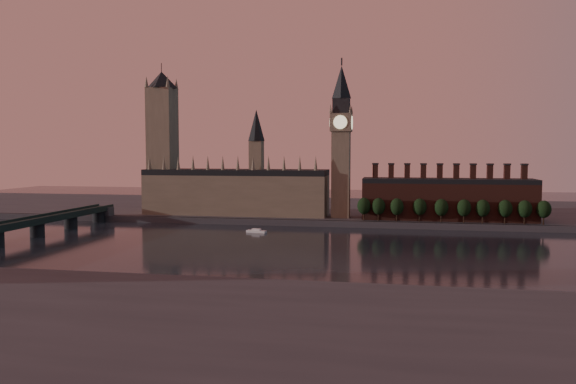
# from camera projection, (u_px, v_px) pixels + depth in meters

# --- Properties ---
(ground) EXTENTS (900.00, 900.00, 0.00)m
(ground) POSITION_uv_depth(u_px,v_px,m) (300.00, 251.00, 275.59)
(ground) COLOR black
(ground) RESTS_ON ground
(north_bank) EXTENTS (900.00, 182.00, 4.00)m
(north_bank) POSITION_uv_depth(u_px,v_px,m) (336.00, 210.00, 449.99)
(north_bank) COLOR #444448
(north_bank) RESTS_ON ground
(palace_of_westminster) EXTENTS (130.00, 30.30, 74.00)m
(palace_of_westminster) POSITION_uv_depth(u_px,v_px,m) (237.00, 190.00, 398.53)
(palace_of_westminster) COLOR #80725B
(palace_of_westminster) RESTS_ON north_bank
(victoria_tower) EXTENTS (24.00, 24.00, 108.00)m
(victoria_tower) POSITION_uv_depth(u_px,v_px,m) (162.00, 137.00, 406.14)
(victoria_tower) COLOR #80725B
(victoria_tower) RESTS_ON north_bank
(big_ben) EXTENTS (15.00, 15.00, 107.00)m
(big_ben) POSITION_uv_depth(u_px,v_px,m) (341.00, 139.00, 377.52)
(big_ben) COLOR #80725B
(big_ben) RESTS_ON north_bank
(chimney_block) EXTENTS (110.00, 25.00, 37.00)m
(chimney_block) POSITION_uv_depth(u_px,v_px,m) (447.00, 199.00, 367.46)
(chimney_block) COLOR #52281F
(chimney_block) RESTS_ON north_bank
(embankment_tree_0) EXTENTS (8.60, 8.60, 14.88)m
(embankment_tree_0) POSITION_uv_depth(u_px,v_px,m) (364.00, 206.00, 362.83)
(embankment_tree_0) COLOR black
(embankment_tree_0) RESTS_ON north_bank
(embankment_tree_1) EXTENTS (8.60, 8.60, 14.88)m
(embankment_tree_1) POSITION_uv_depth(u_px,v_px,m) (379.00, 206.00, 360.46)
(embankment_tree_1) COLOR black
(embankment_tree_1) RESTS_ON north_bank
(embankment_tree_2) EXTENTS (8.60, 8.60, 14.88)m
(embankment_tree_2) POSITION_uv_depth(u_px,v_px,m) (397.00, 207.00, 357.73)
(embankment_tree_2) COLOR black
(embankment_tree_2) RESTS_ON north_bank
(embankment_tree_3) EXTENTS (8.60, 8.60, 14.88)m
(embankment_tree_3) POSITION_uv_depth(u_px,v_px,m) (420.00, 207.00, 356.39)
(embankment_tree_3) COLOR black
(embankment_tree_3) RESTS_ON north_bank
(embankment_tree_4) EXTENTS (8.60, 8.60, 14.88)m
(embankment_tree_4) POSITION_uv_depth(u_px,v_px,m) (441.00, 207.00, 353.27)
(embankment_tree_4) COLOR black
(embankment_tree_4) RESTS_ON north_bank
(embankment_tree_5) EXTENTS (8.60, 8.60, 14.88)m
(embankment_tree_5) POSITION_uv_depth(u_px,v_px,m) (464.00, 208.00, 350.19)
(embankment_tree_5) COLOR black
(embankment_tree_5) RESTS_ON north_bank
(embankment_tree_6) EXTENTS (8.60, 8.60, 14.88)m
(embankment_tree_6) POSITION_uv_depth(u_px,v_px,m) (483.00, 208.00, 348.25)
(embankment_tree_6) COLOR black
(embankment_tree_6) RESTS_ON north_bank
(embankment_tree_7) EXTENTS (8.60, 8.60, 14.88)m
(embankment_tree_7) POSITION_uv_depth(u_px,v_px,m) (505.00, 209.00, 346.28)
(embankment_tree_7) COLOR black
(embankment_tree_7) RESTS_ON north_bank
(embankment_tree_8) EXTENTS (8.60, 8.60, 14.88)m
(embankment_tree_8) POSITION_uv_depth(u_px,v_px,m) (525.00, 209.00, 343.70)
(embankment_tree_8) COLOR black
(embankment_tree_8) RESTS_ON north_bank
(embankment_tree_9) EXTENTS (8.60, 8.60, 14.88)m
(embankment_tree_9) POSITION_uv_depth(u_px,v_px,m) (544.00, 209.00, 341.60)
(embankment_tree_9) COLOR black
(embankment_tree_9) RESTS_ON north_bank
(westminster_bridge) EXTENTS (14.00, 200.00, 11.55)m
(westminster_bridge) POSITION_uv_depth(u_px,v_px,m) (14.00, 228.00, 300.88)
(westminster_bridge) COLOR #1B2A25
(westminster_bridge) RESTS_ON ground
(river_boat) EXTENTS (12.62, 5.76, 2.43)m
(river_boat) POSITION_uv_depth(u_px,v_px,m) (256.00, 231.00, 336.52)
(river_boat) COLOR white
(river_boat) RESTS_ON ground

